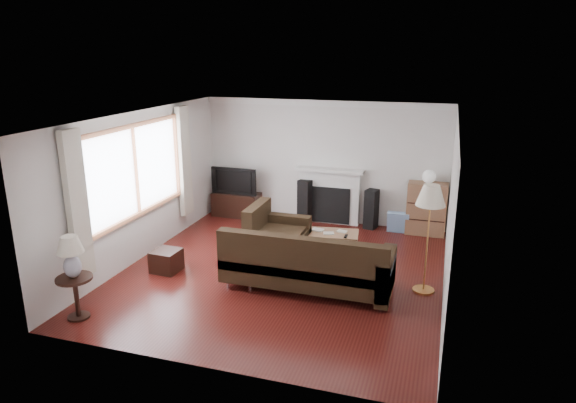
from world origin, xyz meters
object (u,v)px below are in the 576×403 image
(coffee_table, at_px, (329,243))
(floor_lamp, at_px, (427,240))
(tv_stand, at_px, (237,204))
(bookshelf, at_px, (426,209))
(side_table, at_px, (77,298))
(sectional_sofa, at_px, (308,261))

(coffee_table, height_order, floor_lamp, floor_lamp)
(coffee_table, distance_m, floor_lamp, 2.07)
(tv_stand, distance_m, floor_lamp, 4.82)
(tv_stand, relative_size, bookshelf, 0.99)
(bookshelf, relative_size, coffee_table, 1.03)
(side_table, bearing_deg, sectional_sofa, 33.60)
(tv_stand, relative_size, side_table, 1.72)
(bookshelf, relative_size, side_table, 1.74)
(tv_stand, bearing_deg, floor_lamp, -31.84)
(sectional_sofa, xyz_separation_m, floor_lamp, (1.68, 0.41, 0.38))
(bookshelf, bearing_deg, floor_lamp, -87.28)
(tv_stand, distance_m, side_table, 4.73)
(sectional_sofa, distance_m, coffee_table, 1.47)
(sectional_sofa, height_order, side_table, sectional_sofa)
(sectional_sofa, xyz_separation_m, coffee_table, (-0.00, 1.45, -0.24))
(tv_stand, relative_size, sectional_sofa, 0.37)
(sectional_sofa, height_order, coffee_table, sectional_sofa)
(tv_stand, relative_size, floor_lamp, 0.62)
(tv_stand, height_order, side_table, side_table)
(tv_stand, xyz_separation_m, side_table, (-0.30, -4.72, 0.04))
(side_table, bearing_deg, floor_lamp, 26.70)
(sectional_sofa, bearing_deg, tv_stand, 129.15)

